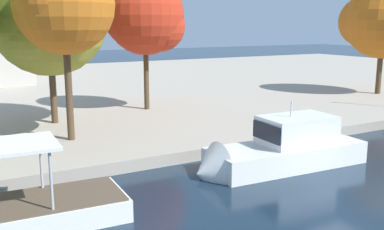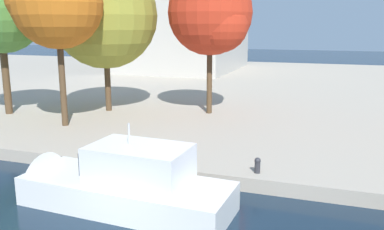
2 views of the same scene
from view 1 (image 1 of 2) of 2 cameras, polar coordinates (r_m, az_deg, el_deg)
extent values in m
plane|color=#142333|center=(21.44, 18.74, -8.52)|extent=(220.00, 220.00, 0.00)
cube|color=#A39989|center=(50.05, -11.52, 3.40)|extent=(120.00, 55.00, 0.63)
cylinder|color=#B2B2B7|center=(15.95, -17.44, -7.97)|extent=(0.10, 0.10, 2.05)
cylinder|color=#B2B2B7|center=(18.13, -18.62, -5.71)|extent=(0.10, 0.10, 2.05)
cube|color=silver|center=(23.48, 11.82, -5.55)|extent=(8.38, 3.35, 1.58)
cone|color=silver|center=(21.08, 2.04, -7.27)|extent=(1.35, 2.82, 2.76)
cube|color=white|center=(23.47, 13.15, -1.82)|extent=(3.83, 2.52, 1.42)
cube|color=black|center=(22.58, 10.34, -2.04)|extent=(1.10, 2.23, 0.85)
cylinder|color=silver|center=(22.99, 12.49, 0.79)|extent=(0.08, 0.08, 0.83)
cylinder|color=#2D2D33|center=(28.86, 13.62, -1.34)|extent=(0.25, 0.25, 0.49)
sphere|color=#2D2D33|center=(28.80, 13.65, -0.73)|extent=(0.27, 0.27, 0.27)
cylinder|color=#4C3823|center=(34.76, -5.81, 4.74)|extent=(0.39, 0.39, 4.90)
sphere|color=#B22D19|center=(34.54, -5.97, 12.44)|extent=(5.89, 5.89, 5.89)
sphere|color=#B22D19|center=(34.37, -4.12, 11.18)|extent=(3.85, 3.85, 3.85)
sphere|color=#B22D19|center=(34.40, -7.69, 11.90)|extent=(3.97, 3.97, 3.97)
cylinder|color=#4C3823|center=(26.07, -15.35, 2.83)|extent=(0.39, 0.39, 5.49)
sphere|color=#BC6019|center=(25.83, -15.92, 13.41)|extent=(5.48, 5.48, 5.48)
sphere|color=#BC6019|center=(25.63, -17.47, 12.59)|extent=(3.81, 3.81, 3.81)
cylinder|color=#4C3823|center=(46.12, 22.66, 5.11)|extent=(0.50, 0.50, 4.19)
sphere|color=#BC6019|center=(45.92, 23.12, 10.99)|extent=(7.04, 7.04, 7.04)
sphere|color=#BC6019|center=(46.37, 21.00, 11.01)|extent=(4.74, 4.74, 4.74)
sphere|color=#BC6019|center=(45.72, 23.21, 11.26)|extent=(4.36, 4.36, 4.36)
cylinder|color=#4C3823|center=(31.09, -17.20, 2.75)|extent=(0.43, 0.43, 4.09)
sphere|color=olive|center=(30.78, -17.74, 11.77)|extent=(7.57, 7.57, 7.57)
sphere|color=olive|center=(31.57, -21.37, 11.39)|extent=(3.53, 3.53, 3.53)
sphere|color=olive|center=(29.17, -19.21, 9.86)|extent=(3.75, 3.75, 3.75)
camera|label=2|loc=(22.48, 51.71, 6.71)|focal=38.37mm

